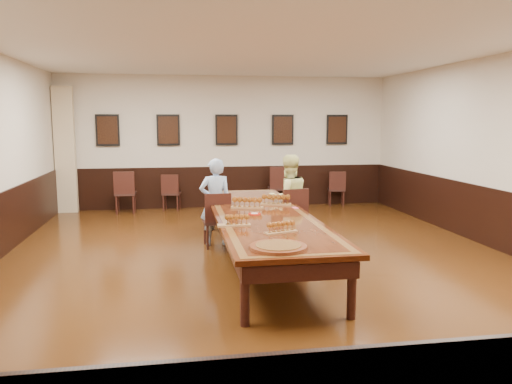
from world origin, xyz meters
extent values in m
cube|color=black|center=(0.00, 0.00, -0.01)|extent=(8.00, 10.00, 0.02)
cube|color=white|center=(0.00, 0.00, 3.21)|extent=(8.00, 10.00, 0.02)
cube|color=beige|center=(0.00, 5.01, 1.60)|extent=(8.00, 0.02, 3.20)
cube|color=beige|center=(0.00, -5.01, 1.60)|extent=(8.00, 0.02, 3.20)
cube|color=beige|center=(4.01, 0.00, 1.60)|extent=(0.02, 10.00, 3.20)
imported|color=#5183CA|center=(-0.59, 1.15, 0.75)|extent=(0.57, 0.39, 1.50)
imported|color=#F5F599|center=(0.67, 1.12, 0.77)|extent=(0.87, 0.73, 1.55)
cube|color=#EB4E7B|center=(0.60, 0.34, 0.76)|extent=(0.09, 0.15, 0.01)
cube|color=#C6B088|center=(-3.75, 4.82, 1.45)|extent=(0.45, 0.18, 2.90)
cube|color=black|center=(0.00, 4.98, 0.50)|extent=(7.98, 0.04, 1.00)
cube|color=black|center=(3.98, 0.00, 0.50)|extent=(0.04, 9.98, 1.00)
cube|color=black|center=(0.00, 0.00, 0.72)|extent=(1.40, 5.00, 0.06)
cube|color=brown|center=(0.00, 0.00, 0.75)|extent=(1.28, 4.88, 0.00)
cube|color=black|center=(0.00, 0.00, 0.75)|extent=(1.10, 4.70, 0.00)
cube|color=black|center=(0.00, 0.00, 0.57)|extent=(1.25, 4.85, 0.18)
cylinder|color=black|center=(-0.58, -2.32, 0.34)|extent=(0.10, 0.10, 0.69)
cylinder|color=black|center=(0.58, -2.32, 0.34)|extent=(0.10, 0.10, 0.69)
cylinder|color=black|center=(-0.58, 2.32, 0.34)|extent=(0.10, 0.10, 0.69)
cylinder|color=black|center=(0.58, 2.32, 0.34)|extent=(0.10, 0.10, 0.69)
cube|color=black|center=(-2.80, 4.94, 1.90)|extent=(0.54, 0.03, 0.74)
cube|color=black|center=(-2.80, 4.92, 1.90)|extent=(0.46, 0.01, 0.64)
cube|color=black|center=(-1.40, 4.94, 1.90)|extent=(0.54, 0.03, 0.74)
cube|color=black|center=(-1.40, 4.92, 1.90)|extent=(0.46, 0.01, 0.64)
cube|color=black|center=(0.00, 4.94, 1.90)|extent=(0.54, 0.03, 0.74)
cube|color=black|center=(0.00, 4.92, 1.90)|extent=(0.46, 0.01, 0.64)
cube|color=black|center=(1.40, 4.94, 1.90)|extent=(0.54, 0.03, 0.74)
cube|color=black|center=(1.40, 4.92, 1.90)|extent=(0.46, 0.01, 0.64)
cube|color=black|center=(2.80, 4.94, 1.90)|extent=(0.54, 0.03, 0.74)
cube|color=black|center=(2.80, 4.92, 1.90)|extent=(0.46, 0.01, 0.64)
cube|color=olive|center=(-0.16, 0.42, 0.77)|extent=(0.53, 0.29, 0.03)
cube|color=olive|center=(0.36, 0.66, 0.77)|extent=(0.51, 0.28, 0.03)
cube|color=olive|center=(-0.52, -0.86, 0.76)|extent=(0.43, 0.14, 0.03)
cube|color=olive|center=(0.01, -1.36, 0.76)|extent=(0.43, 0.25, 0.03)
cylinder|color=red|center=(-0.12, -0.10, 0.76)|extent=(0.18, 0.18, 0.02)
cylinder|color=silver|center=(-0.12, -0.10, 0.77)|extent=(0.10, 0.10, 0.01)
cylinder|color=#532110|center=(-0.18, -2.10, 0.77)|extent=(0.79, 0.79, 0.04)
cylinder|color=brown|center=(-0.18, -2.10, 0.80)|extent=(0.63, 0.63, 0.01)
camera|label=1|loc=(-1.27, -7.23, 2.13)|focal=35.00mm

